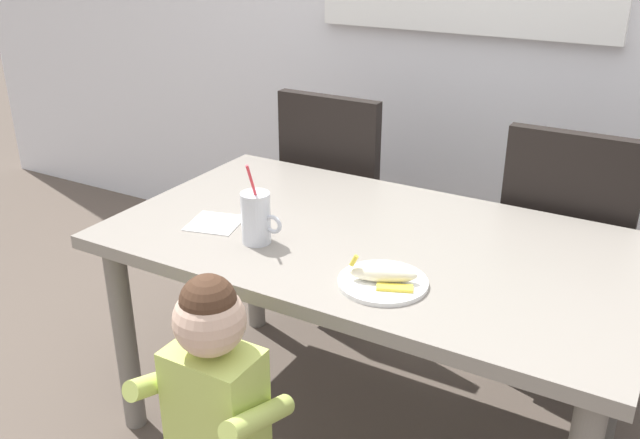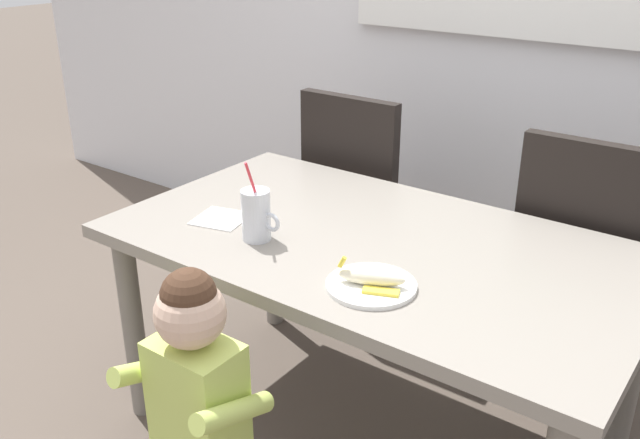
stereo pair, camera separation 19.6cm
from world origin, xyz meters
name	(u,v)px [view 2 (the right image)]	position (x,y,z in m)	size (l,w,h in m)	color
ground_plane	(366,433)	(0.00, 0.00, 0.00)	(24.00, 24.00, 0.00)	brown
dining_table	(372,267)	(0.00, 0.00, 0.62)	(1.54, 0.87, 0.71)	gray
dining_chair_left	(363,193)	(-0.45, 0.66, 0.54)	(0.44, 0.44, 0.96)	black
dining_chair_right	(586,254)	(0.45, 0.62, 0.54)	(0.44, 0.44, 0.96)	black
toddler_standing	(196,384)	(-0.11, -0.62, 0.53)	(0.33, 0.24, 0.84)	#3F4760
milk_cup	(257,218)	(-0.27, -0.20, 0.78)	(0.13, 0.09, 0.25)	silver
snack_plate	(371,285)	(0.15, -0.24, 0.72)	(0.23, 0.23, 0.01)	white
peeled_banana	(372,278)	(0.15, -0.25, 0.74)	(0.18, 0.13, 0.07)	#F4EAC6
paper_napkin	(221,219)	(-0.46, -0.16, 0.71)	(0.15, 0.15, 0.00)	white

